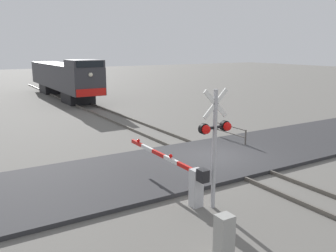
{
  "coord_description": "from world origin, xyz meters",
  "views": [
    {
      "loc": [
        -10.4,
        -12.76,
        5.17
      ],
      "look_at": [
        -1.01,
        2.59,
        1.23
      ],
      "focal_mm": 38.71,
      "sensor_mm": 36.0,
      "label": 1
    }
  ],
  "objects_px": {
    "locomotive": "(64,77)",
    "crossing_signal": "(215,136)",
    "crossing_gate": "(186,176)",
    "utility_cabinet": "(224,239)",
    "guard_railing": "(229,131)"
  },
  "relations": [
    {
      "from": "utility_cabinet",
      "to": "guard_railing",
      "type": "relative_size",
      "value": 0.47
    },
    {
      "from": "utility_cabinet",
      "to": "guard_railing",
      "type": "distance_m",
      "value": 11.64
    },
    {
      "from": "crossing_signal",
      "to": "guard_railing",
      "type": "height_order",
      "value": "crossing_signal"
    },
    {
      "from": "crossing_gate",
      "to": "utility_cabinet",
      "type": "distance_m",
      "value": 3.75
    },
    {
      "from": "locomotive",
      "to": "utility_cabinet",
      "type": "relative_size",
      "value": 13.76
    },
    {
      "from": "crossing_signal",
      "to": "crossing_gate",
      "type": "xyz_separation_m",
      "value": [
        -0.43,
        0.94,
        -1.57
      ]
    },
    {
      "from": "crossing_signal",
      "to": "locomotive",
      "type": "bearing_deg",
      "value": 83.38
    },
    {
      "from": "locomotive",
      "to": "crossing_gate",
      "type": "height_order",
      "value": "locomotive"
    },
    {
      "from": "locomotive",
      "to": "crossing_signal",
      "type": "relative_size",
      "value": 4.32
    },
    {
      "from": "locomotive",
      "to": "utility_cabinet",
      "type": "bearing_deg",
      "value": -99.16
    },
    {
      "from": "crossing_gate",
      "to": "utility_cabinet",
      "type": "relative_size",
      "value": 4.26
    },
    {
      "from": "locomotive",
      "to": "crossing_gate",
      "type": "bearing_deg",
      "value": -97.72
    },
    {
      "from": "locomotive",
      "to": "crossing_signal",
      "type": "xyz_separation_m",
      "value": [
        -3.35,
        -28.86,
        0.33
      ]
    },
    {
      "from": "crossing_signal",
      "to": "utility_cabinet",
      "type": "height_order",
      "value": "crossing_signal"
    },
    {
      "from": "locomotive",
      "to": "utility_cabinet",
      "type": "distance_m",
      "value": 31.86
    }
  ]
}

